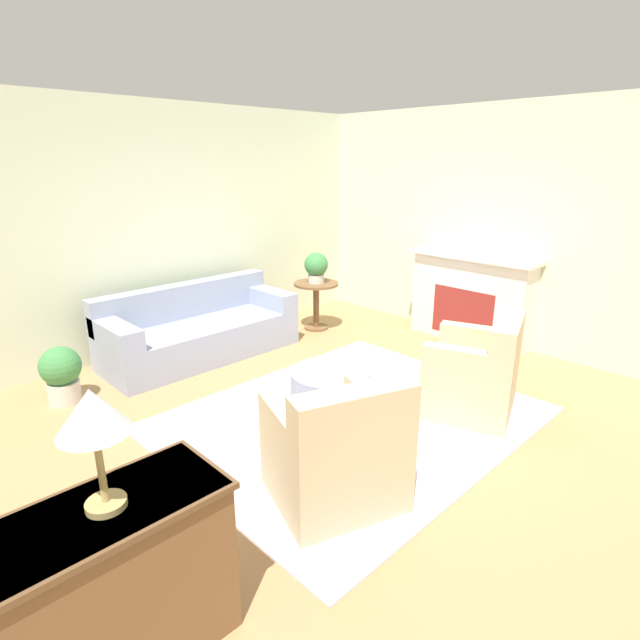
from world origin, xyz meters
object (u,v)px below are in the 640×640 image
Objects in this scene: armchair_right at (477,375)px; dresser at (119,583)px; armchair_left at (337,454)px; table_lamp at (93,417)px; couch at (199,331)px; side_table at (316,297)px; ottoman_table at (330,387)px; vase_mantel_near at (446,240)px; vase_mantel_far at (508,250)px; potted_plant_floor at (61,373)px; potted_plant_on_side_table at (316,266)px.

armchair_right is 1.01× the size of dresser.
armchair_left is 1.01× the size of dresser.
table_lamp is at bearing 0.00° from dresser.
couch reaches higher than side_table.
vase_mantel_near reaches higher than ottoman_table.
armchair_right is (1.78, -0.00, 0.00)m from armchair_left.
ottoman_table is 2.85m from vase_mantel_near.
table_lamp is at bearing -162.64° from vase_mantel_near.
side_table is 2.42× the size of vase_mantel_far.
couch reaches higher than potted_plant_floor.
couch is 1.55m from potted_plant_floor.
potted_plant_on_side_table is at bearing -1.76° from potted_plant_floor.
side_table is at bearing -1.76° from potted_plant_floor.
armchair_left is 3.77× the size of vase_mantel_far.
dresser is at bearing -103.22° from potted_plant_floor.
vase_mantel_far is 0.66× the size of potted_plant_on_side_table.
vase_mantel_near reaches higher than dresser.
dresser is (-3.25, -0.10, 0.07)m from armchair_right.
potted_plant_on_side_table reaches higher than armchair_right.
ottoman_table is 1.27× the size of potted_plant_floor.
armchair_left is 3.60m from potted_plant_on_side_table.
vase_mantel_far reaches higher than table_lamp.
dresser is at bearing -126.30° from couch.
dresser is at bearing 0.00° from table_lamp.
ottoman_table is at bearing -130.91° from potted_plant_on_side_table.
couch is 3.75m from dresser.
dresser reaches higher than potted_plant_floor.
couch is at bearing 5.65° from potted_plant_floor.
potted_plant_floor is at bearing 153.08° from vase_mantel_far.
ottoman_table is at bearing -130.91° from side_table.
armchair_left is at bearing -104.32° from couch.
potted_plant_on_side_table reaches higher than couch.
side_table reaches higher than potted_plant_floor.
potted_plant_floor is at bearing 76.78° from dresser.
potted_plant_floor is (-1.59, 1.92, 0.02)m from ottoman_table.
vase_mantel_near is at bearing 12.50° from ottoman_table.
armchair_left is (-0.74, -2.92, 0.06)m from couch.
vase_mantel_near is (1.05, -1.24, 0.77)m from side_table.
couch is 2.07m from ottoman_table.
potted_plant_on_side_table is (2.37, 2.67, 0.49)m from armchair_left.
potted_plant_on_side_table is at bearing 77.44° from armchair_right.
side_table is (2.37, 2.67, 0.08)m from armchair_left.
potted_plant_floor is 1.03× the size of table_lamp.
vase_mantel_near is (4.90, 1.53, 0.79)m from dresser.
side_table is 1.19× the size of table_lamp.
side_table is at bearing 49.09° from ottoman_table.
ottoman_table is at bearing -50.26° from potted_plant_floor.
potted_plant_on_side_table reaches higher than potted_plant_floor.
table_lamp is at bearing -157.30° from ottoman_table.
potted_plant_floor is at bearing 162.48° from vase_mantel_near.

